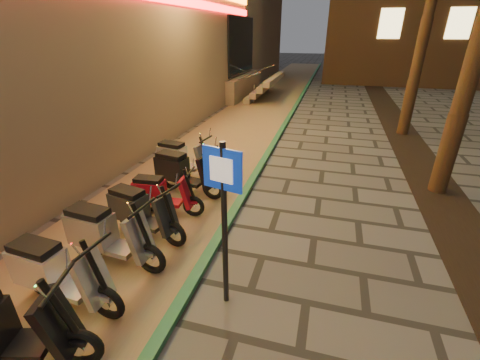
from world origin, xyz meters
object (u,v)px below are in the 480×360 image
(pedestrian_sign, at_px, (224,207))
(scooter_6, at_px, (55,272))
(scooter_11, at_px, (181,158))
(scooter_9, at_px, (160,194))
(scooter_7, at_px, (105,234))
(scooter_8, at_px, (139,211))
(scooter_10, at_px, (182,171))

(pedestrian_sign, height_order, scooter_6, pedestrian_sign)
(pedestrian_sign, xyz_separation_m, scooter_11, (-2.51, 3.88, -1.05))
(scooter_11, bearing_deg, scooter_9, -69.91)
(scooter_6, height_order, scooter_7, scooter_7)
(scooter_9, bearing_deg, scooter_7, -98.15)
(scooter_11, bearing_deg, pedestrian_sign, -49.39)
(scooter_7, relative_size, scooter_8, 1.07)
(scooter_7, distance_m, scooter_10, 2.72)
(scooter_7, xyz_separation_m, scooter_9, (0.09, 1.68, -0.08))
(scooter_7, bearing_deg, scooter_10, 92.80)
(scooter_7, height_order, scooter_8, scooter_7)
(scooter_8, relative_size, scooter_10, 0.94)
(pedestrian_sign, height_order, scooter_9, pedestrian_sign)
(scooter_6, relative_size, scooter_11, 1.03)
(scooter_8, distance_m, scooter_11, 2.75)
(scooter_8, xyz_separation_m, scooter_10, (-0.01, 1.87, 0.03))
(scooter_7, relative_size, scooter_9, 1.18)
(scooter_6, bearing_deg, scooter_8, 88.35)
(scooter_6, bearing_deg, scooter_11, 97.36)
(scooter_7, height_order, scooter_10, scooter_7)
(scooter_10, xyz_separation_m, scooter_11, (-0.43, 0.85, -0.03))
(pedestrian_sign, relative_size, scooter_9, 1.59)
(pedestrian_sign, relative_size, scooter_6, 1.37)
(scooter_8, bearing_deg, scooter_11, 111.51)
(pedestrian_sign, distance_m, scooter_11, 4.74)
(pedestrian_sign, xyz_separation_m, scooter_10, (-2.09, 3.03, -1.02))
(scooter_6, height_order, scooter_11, scooter_6)
(scooter_6, xyz_separation_m, scooter_10, (0.18, 3.70, 0.01))
(scooter_10, bearing_deg, scooter_6, -82.64)
(scooter_8, height_order, scooter_11, scooter_11)
(scooter_10, distance_m, scooter_11, 0.95)
(pedestrian_sign, relative_size, scooter_11, 1.42)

